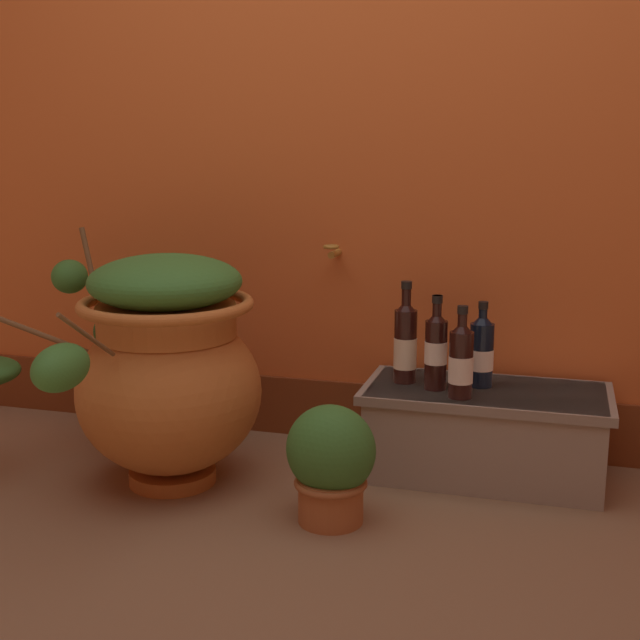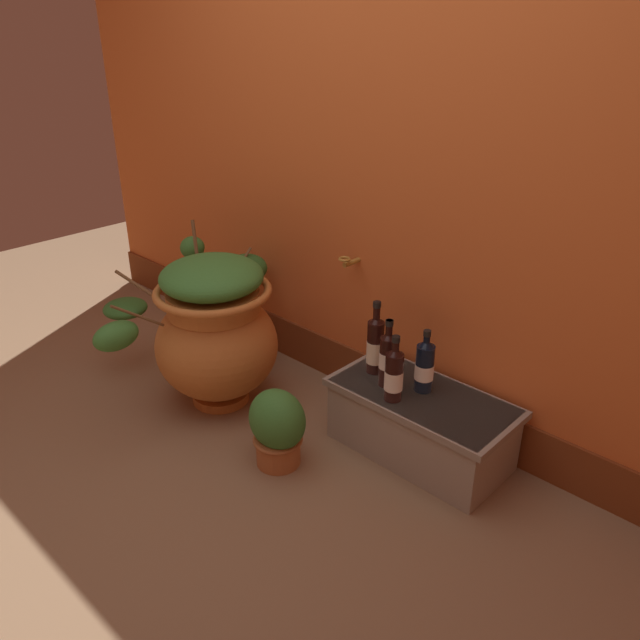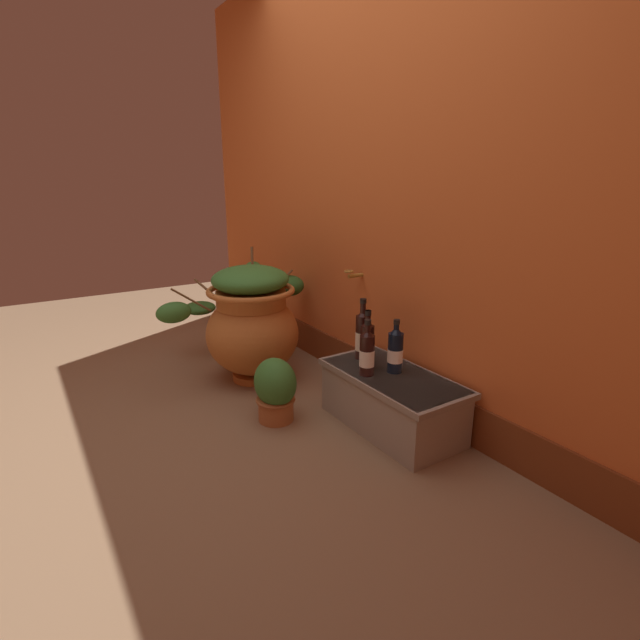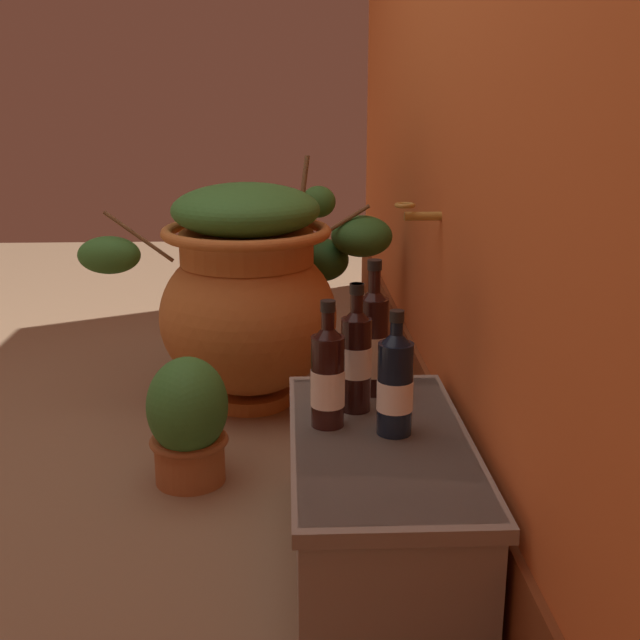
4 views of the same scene
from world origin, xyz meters
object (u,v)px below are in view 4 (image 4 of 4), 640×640
potted_shrub (188,420)px  terracotta_urn (251,289)px  wine_bottle_right (395,381)px  wine_bottle_left (328,374)px  wine_bottle_back (373,340)px  wine_bottle_middle (356,355)px

potted_shrub → terracotta_urn: bearing=166.0°
wine_bottle_right → terracotta_urn: bearing=-159.9°
wine_bottle_left → wine_bottle_back: size_ratio=0.86×
wine_bottle_left → potted_shrub: bearing=-131.9°
wine_bottle_middle → wine_bottle_back: size_ratio=0.91×
terracotta_urn → wine_bottle_left: (0.91, 0.21, 0.03)m
wine_bottle_left → potted_shrub: size_ratio=0.83×
wine_bottle_middle → potted_shrub: 0.55m
terracotta_urn → potted_shrub: bearing=-14.0°
terracotta_urn → wine_bottle_middle: size_ratio=3.46×
wine_bottle_right → wine_bottle_middle: bearing=-151.8°
wine_bottle_right → potted_shrub: size_ratio=0.80×
wine_bottle_left → wine_bottle_back: (-0.20, 0.12, 0.02)m
wine_bottle_middle → wine_bottle_right: wine_bottle_middle is taller
wine_bottle_middle → potted_shrub: (-0.23, -0.43, -0.25)m
wine_bottle_middle → terracotta_urn: bearing=-161.4°
wine_bottle_back → potted_shrub: 0.55m
wine_bottle_middle → wine_bottle_back: wine_bottle_back is taller
wine_bottle_left → wine_bottle_middle: wine_bottle_middle is taller
wine_bottle_back → potted_shrub: wine_bottle_back is taller
potted_shrub → wine_bottle_middle: bearing=61.5°
wine_bottle_left → potted_shrub: wine_bottle_left is taller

